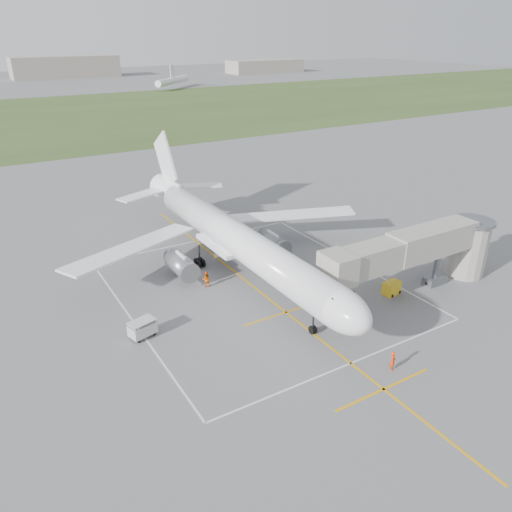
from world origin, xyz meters
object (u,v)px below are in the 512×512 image
baggage_cart (142,329)px  jet_bridge (426,250)px  gpu_unit (392,288)px  ramp_worker_wing (206,279)px  airliner (235,238)px  ramp_worker_nose (393,361)px

baggage_cart → jet_bridge: bearing=-27.7°
gpu_unit → ramp_worker_wing: size_ratio=1.13×
jet_bridge → baggage_cart: (-29.77, 6.82, -3.87)m
baggage_cart → ramp_worker_wing: 11.26m
baggage_cart → ramp_worker_wing: (9.53, 6.00, 0.05)m
ramp_worker_wing → airliner: bearing=-147.1°
baggage_cart → ramp_worker_wing: size_ratio=1.49×
jet_bridge → baggage_cart: bearing=167.1°
jet_bridge → gpu_unit: bearing=167.4°
airliner → ramp_worker_nose: 23.63m
airliner → baggage_cart: size_ratio=16.99×
airliner → ramp_worker_wing: (-4.51, -1.44, -3.47)m
gpu_unit → baggage_cart: bearing=157.9°
jet_bridge → gpu_unit: (-3.64, 0.81, -4.03)m
gpu_unit → baggage_cart: 26.81m
jet_bridge → ramp_worker_wing: (-20.24, 12.81, -3.82)m
ramp_worker_nose → jet_bridge: bearing=-0.9°
baggage_cart → ramp_worker_nose: bearing=-58.7°
airliner → ramp_worker_wing: 5.87m
gpu_unit → baggage_cart: (-26.13, 6.01, 0.16)m
jet_bridge → ramp_worker_nose: jet_bridge is taller
jet_bridge → ramp_worker_wing: jet_bridge is taller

